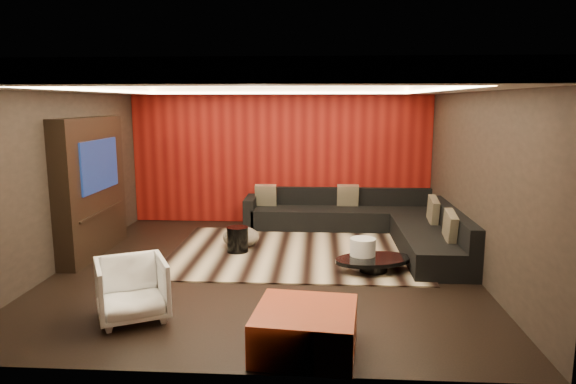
# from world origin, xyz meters

# --- Properties ---
(floor) EXTENTS (6.00, 6.00, 0.02)m
(floor) POSITION_xyz_m (0.00, 0.00, -0.01)
(floor) COLOR black
(floor) RESTS_ON ground
(ceiling) EXTENTS (6.00, 6.00, 0.02)m
(ceiling) POSITION_xyz_m (0.00, 0.00, 2.81)
(ceiling) COLOR silver
(ceiling) RESTS_ON ground
(wall_back) EXTENTS (6.00, 0.02, 2.80)m
(wall_back) POSITION_xyz_m (0.00, 3.01, 1.40)
(wall_back) COLOR black
(wall_back) RESTS_ON ground
(wall_left) EXTENTS (0.02, 6.00, 2.80)m
(wall_left) POSITION_xyz_m (-3.01, 0.00, 1.40)
(wall_left) COLOR black
(wall_left) RESTS_ON ground
(wall_right) EXTENTS (0.02, 6.00, 2.80)m
(wall_right) POSITION_xyz_m (3.01, 0.00, 1.40)
(wall_right) COLOR black
(wall_right) RESTS_ON ground
(red_feature_wall) EXTENTS (5.98, 0.05, 2.78)m
(red_feature_wall) POSITION_xyz_m (0.00, 2.97, 1.40)
(red_feature_wall) COLOR #6B0C0A
(red_feature_wall) RESTS_ON ground
(soffit_back) EXTENTS (6.00, 0.60, 0.22)m
(soffit_back) POSITION_xyz_m (0.00, 2.70, 2.69)
(soffit_back) COLOR silver
(soffit_back) RESTS_ON ground
(soffit_front) EXTENTS (6.00, 0.60, 0.22)m
(soffit_front) POSITION_xyz_m (0.00, -2.70, 2.69)
(soffit_front) COLOR silver
(soffit_front) RESTS_ON ground
(soffit_left) EXTENTS (0.60, 4.80, 0.22)m
(soffit_left) POSITION_xyz_m (-2.70, 0.00, 2.69)
(soffit_left) COLOR silver
(soffit_left) RESTS_ON ground
(soffit_right) EXTENTS (0.60, 4.80, 0.22)m
(soffit_right) POSITION_xyz_m (2.70, 0.00, 2.69)
(soffit_right) COLOR silver
(soffit_right) RESTS_ON ground
(cove_back) EXTENTS (4.80, 0.08, 0.04)m
(cove_back) POSITION_xyz_m (0.00, 2.36, 2.60)
(cove_back) COLOR #FFD899
(cove_back) RESTS_ON ground
(cove_front) EXTENTS (4.80, 0.08, 0.04)m
(cove_front) POSITION_xyz_m (0.00, -2.36, 2.60)
(cove_front) COLOR #FFD899
(cove_front) RESTS_ON ground
(cove_left) EXTENTS (0.08, 4.80, 0.04)m
(cove_left) POSITION_xyz_m (-2.36, 0.00, 2.60)
(cove_left) COLOR #FFD899
(cove_left) RESTS_ON ground
(cove_right) EXTENTS (0.08, 4.80, 0.04)m
(cove_right) POSITION_xyz_m (2.36, 0.00, 2.60)
(cove_right) COLOR #FFD899
(cove_right) RESTS_ON ground
(tv_surround) EXTENTS (0.30, 2.00, 2.20)m
(tv_surround) POSITION_xyz_m (-2.85, 0.60, 1.10)
(tv_surround) COLOR black
(tv_surround) RESTS_ON ground
(tv_screen) EXTENTS (0.04, 1.30, 0.80)m
(tv_screen) POSITION_xyz_m (-2.69, 0.60, 1.45)
(tv_screen) COLOR black
(tv_screen) RESTS_ON ground
(tv_shelf) EXTENTS (0.04, 1.60, 0.04)m
(tv_shelf) POSITION_xyz_m (-2.69, 0.60, 0.70)
(tv_shelf) COLOR black
(tv_shelf) RESTS_ON ground
(rug) EXTENTS (4.00, 3.00, 0.02)m
(rug) POSITION_xyz_m (0.41, 0.84, 0.01)
(rug) COLOR #C4AF8F
(rug) RESTS_ON floor
(coffee_table) EXTENTS (1.41, 1.41, 0.19)m
(coffee_table) POSITION_xyz_m (1.58, -0.06, 0.12)
(coffee_table) COLOR black
(coffee_table) RESTS_ON rug
(drum_stool) EXTENTS (0.38, 0.38, 0.41)m
(drum_stool) POSITION_xyz_m (-0.54, 0.77, 0.23)
(drum_stool) COLOR black
(drum_stool) RESTS_ON rug
(striped_pouf) EXTENTS (0.66, 0.66, 0.34)m
(striped_pouf) POSITION_xyz_m (-0.52, 1.06, 0.19)
(striped_pouf) COLOR beige
(striped_pouf) RESTS_ON rug
(white_side_table) EXTENTS (0.46, 0.46, 0.47)m
(white_side_table) POSITION_xyz_m (1.43, 0.06, 0.23)
(white_side_table) COLOR silver
(white_side_table) RESTS_ON floor
(orange_ottoman) EXTENTS (1.07, 1.07, 0.43)m
(orange_ottoman) POSITION_xyz_m (0.67, -2.50, 0.22)
(orange_ottoman) COLOR #AA3815
(orange_ottoman) RESTS_ON floor
(armchair) EXTENTS (1.01, 1.02, 0.70)m
(armchair) POSITION_xyz_m (-1.31, -1.86, 0.35)
(armchair) COLOR white
(armchair) RESTS_ON floor
(sectional_sofa) EXTENTS (3.65, 3.50, 0.75)m
(sectional_sofa) POSITION_xyz_m (1.73, 1.86, 0.26)
(sectional_sofa) COLOR black
(sectional_sofa) RESTS_ON floor
(throw_pillows) EXTENTS (3.26, 2.83, 0.50)m
(throw_pillows) POSITION_xyz_m (1.63, 1.76, 0.62)
(throw_pillows) COLOR tan
(throw_pillows) RESTS_ON sectional_sofa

